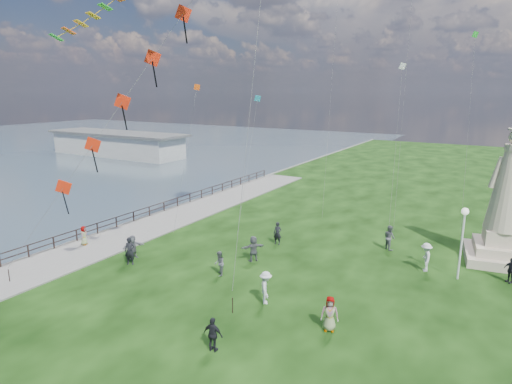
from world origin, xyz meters
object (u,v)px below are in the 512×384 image
Objects in this scene: lamppost at (463,228)px; person_11 at (253,249)px; person_5 at (133,247)px; person_7 at (389,237)px; person_4 at (330,314)px; person_9 at (511,270)px; person_10 at (84,237)px; pier_pavilion at (117,144)px; person_8 at (426,257)px; person_0 at (130,251)px; statue at (506,213)px; person_6 at (278,233)px; person_1 at (219,263)px; person_3 at (213,335)px; person_2 at (266,288)px.

lamppost reaches higher than person_11.
person_5 is 0.91× the size of person_7.
person_4 reaches higher than person_9.
person_10 is 0.81× the size of person_11.
person_8 is (60.41, -27.87, -0.87)m from pier_pavilion.
person_8 is at bearing -129.89° from person_9.
person_8 is at bearing -24.77° from pier_pavilion.
person_7 is (-5.08, 3.07, -2.44)m from lamppost.
person_8 is (-2.02, 0.26, -2.41)m from lamppost.
person_4 is (57.59, -37.95, -0.94)m from pier_pavilion.
pier_pavilion is at bearing 155.74° from lamppost.
person_0 is at bearing -122.78° from person_10.
person_9 is at bearing -89.38° from statue.
person_9 is (7.92, -1.98, -0.13)m from person_7.
person_4 is 12.45m from person_6.
person_1 is (49.08, -35.41, -1.02)m from pier_pavilion.
statue reaches higher than pier_pavilion.
person_3 is 0.91× the size of person_11.
statue is at bearing 6.32° from person_0.
person_2 is at bearing -134.84° from lamppost.
person_4 is at bearing 130.77° from person_7.
person_7 reaches higher than person_10.
pier_pavilion is at bearing -162.02° from person_9.
person_6 is 1.19× the size of person_10.
person_8 is at bearing 1.89° from person_0.
person_9 is 1.09× the size of person_10.
person_1 is 7.04m from person_5.
person_10 is (-27.65, -12.90, -2.75)m from statue.
pier_pavilion is 15.95× the size of person_2.
person_11 is (12.73, 4.09, 0.17)m from person_10.
person_5 is at bearing -159.45° from statue.
person_5 is (42.08, -36.15, -0.99)m from pier_pavilion.
pier_pavilion is at bearing -129.94° from person_8.
pier_pavilion is 18.01× the size of person_3.
person_0 is at bearing -77.69° from person_8.
person_2 is 11.44m from person_5.
person_11 is (-7.86, 5.73, 0.01)m from person_4.
person_8 is at bearing -43.55° from person_5.
statue is 16.06m from person_6.
statue is at bearing -127.58° from person_7.
person_0 is at bearing -156.98° from statue.
person_6 is 1.10× the size of person_9.
pier_pavilion is 51.85m from person_10.
person_11 is at bearing -74.25° from person_3.
person_9 is at bearing -46.43° from person_5.
person_8 is at bearing -95.54° from person_10.
statue reaches higher than person_2.
statue is at bearing -38.43° from person_5.
person_3 is at bearing -129.10° from statue.
person_8 is 1.30× the size of person_10.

